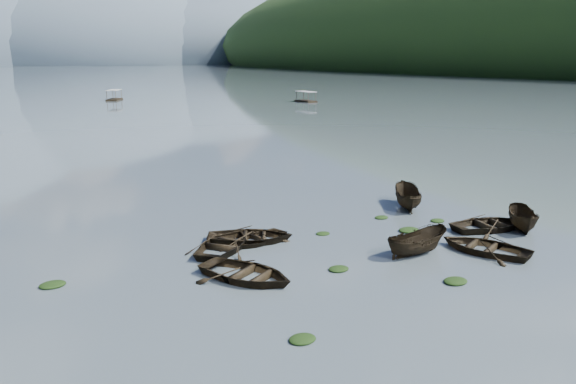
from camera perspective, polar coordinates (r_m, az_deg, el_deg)
ground_plane at (r=26.11m, az=13.63°, el=-9.66°), size 2400.00×2400.00×0.00m
haze_mtn_c at (r=930.42m, az=-21.14°, el=12.10°), size 520.00×520.00×260.00m
haze_mtn_d at (r=977.04m, az=-10.45°, el=12.80°), size 520.00×520.00×220.00m
rowboat_0 at (r=26.61m, az=-4.26°, el=-8.84°), size 5.33×5.91×1.00m
rowboat_1 at (r=30.67m, az=-6.42°, el=-5.79°), size 5.70×5.57×0.97m
rowboat_2 at (r=30.55m, az=12.90°, el=-6.14°), size 4.03×1.66×1.54m
rowboat_3 at (r=31.85m, az=19.34°, el=-5.76°), size 4.82×5.59×0.97m
rowboat_4 at (r=36.00m, az=19.76°, el=-3.58°), size 5.42×4.35×1.00m
rowboat_5 at (r=36.78m, az=22.70°, el=-3.48°), size 3.79×3.96×1.54m
rowboat_6 at (r=31.75m, az=-3.85°, el=-5.05°), size 5.82×5.26×0.99m
rowboat_7 at (r=31.64m, az=-3.13°, el=-5.11°), size 4.47×3.77×0.79m
rowboat_8 at (r=39.59m, az=11.97°, el=-1.54°), size 3.80×4.55×1.69m
weed_clump_0 at (r=21.29m, az=1.47°, el=-14.85°), size 1.06×0.86×0.23m
weed_clump_1 at (r=27.74m, az=5.16°, el=-7.90°), size 1.06×0.85×0.23m
weed_clump_2 at (r=27.31m, az=16.64°, el=-8.80°), size 1.18×0.95×0.26m
weed_clump_3 at (r=36.72m, az=14.94°, el=-2.90°), size 0.93×0.79×0.21m
weed_clump_4 at (r=34.28m, az=12.17°, el=-3.92°), size 1.30×1.03×0.27m
weed_clump_5 at (r=27.94m, az=-22.80°, el=-8.80°), size 1.18×0.95×0.25m
weed_clump_6 at (r=33.04m, az=3.57°, el=-4.29°), size 0.87×0.72×0.18m
weed_clump_7 at (r=36.68m, az=9.47°, el=-2.64°), size 0.94×0.75×0.20m
pontoon_centre at (r=141.10m, az=-17.21°, el=8.89°), size 5.15×6.64×2.36m
pontoon_right at (r=130.10m, az=1.83°, el=9.13°), size 2.50×5.97×2.29m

